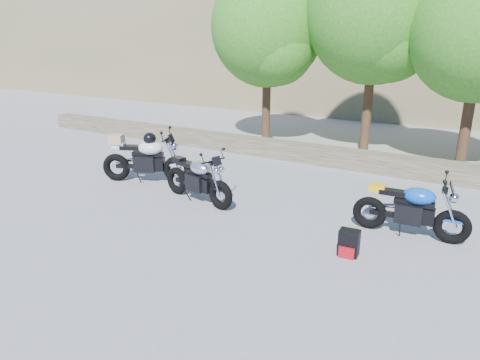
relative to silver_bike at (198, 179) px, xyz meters
name	(u,v)px	position (x,y,z in m)	size (l,w,h in m)	color
ground	(202,232)	(1.00, -1.24, -0.50)	(90.00, 90.00, 0.00)	gray
stone_wall	(315,154)	(1.00, 4.26, -0.25)	(22.00, 0.55, 0.50)	#433C2D
tree_decid_left	(270,31)	(-1.40, 5.89, 3.14)	(3.67, 3.67, 5.62)	#382314
tree_decid_mid	(379,15)	(1.90, 6.29, 3.54)	(4.08, 4.08, 6.24)	#382314
silver_bike	(198,179)	(0.00, 0.00, 0.00)	(2.01, 0.70, 1.02)	black
white_bike	(145,158)	(-1.91, 0.44, 0.11)	(2.12, 1.08, 1.24)	black
blue_bike	(411,210)	(4.24, 0.53, -0.01)	(1.99, 0.63, 1.00)	black
backpack	(349,243)	(3.55, -0.75, -0.29)	(0.34, 0.29, 0.43)	black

